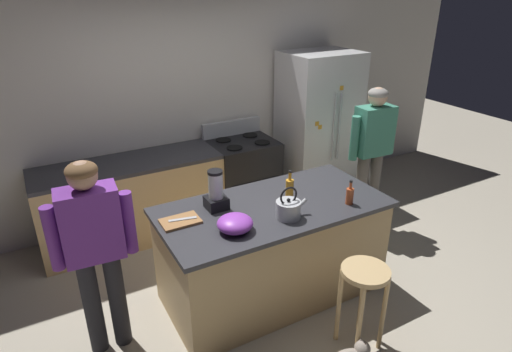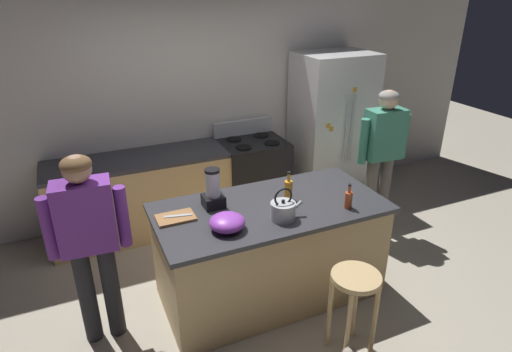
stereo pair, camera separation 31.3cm
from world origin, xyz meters
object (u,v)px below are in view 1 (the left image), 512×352
Objects in this scene: stove_range at (243,176)px; person_by_sink_right at (372,146)px; bar_stool at (364,287)px; bottle_soda at (290,188)px; mixing_bowl at (235,223)px; bottle_cooking_sauce at (350,195)px; cutting_board at (180,221)px; blender_appliance at (216,193)px; tea_kettle at (288,209)px; chef_knife at (183,219)px; kitchen_island at (273,250)px; person_by_island_left at (94,243)px; refrigerator at (318,126)px.

stove_range is 1.56m from person_by_sink_right.
bottle_soda is at bearing 94.41° from bar_stool.
bottle_cooking_sauce is at bearing -4.52° from mixing_bowl.
mixing_bowl reaches higher than cutting_board.
blender_appliance reaches higher than tea_kettle.
tea_kettle is 0.83m from chef_knife.
kitchen_island is 1.24× the size of person_by_island_left.
kitchen_island is 0.90m from chef_knife.
kitchen_island is at bearing 153.15° from bottle_cooking_sauce.
mixing_bowl is 0.92× the size of cutting_board.
mixing_bowl reaches higher than bar_stool.
mixing_bowl is (-1.04, 0.08, -0.02)m from bottle_cooking_sauce.
person_by_island_left is at bearing -171.65° from person_by_sink_right.
mixing_bowl is (-0.46, -0.21, 0.51)m from kitchen_island.
bottle_cooking_sauce is 0.72× the size of cutting_board.
stove_range is 3.60× the size of cutting_board.
stove_range is 0.69× the size of person_by_island_left.
bottle_cooking_sauce reaches higher than bar_stool.
mixing_bowl is (-0.96, -1.73, 0.50)m from stove_range.
bottle_soda is (-0.38, 0.34, 0.02)m from bottle_cooking_sauce.
cutting_board is at bearing 135.04° from mixing_bowl.
tea_kettle reaches higher than chef_knife.
cutting_board reaches higher than kitchen_island.
tea_kettle is at bearing -23.71° from cutting_board.
tea_kettle reaches higher than kitchen_island.
chef_knife is (-0.95, 0.06, -0.07)m from bottle_soda.
person_by_island_left is (-1.93, -1.46, 0.48)m from stove_range.
person_by_island_left is 7.10× the size of chef_knife.
bar_stool is 2.58× the size of mixing_bowl.
mixing_bowl is 1.00× the size of tea_kettle.
bar_stool is at bearing -133.37° from person_by_sink_right.
kitchen_island is 0.83m from bottle_cooking_sauce.
blender_appliance is 1.54× the size of chef_knife.
person_by_island_left reaches higher than tea_kettle.
kitchen_island is 0.58m from tea_kettle.
bar_stool is 3.29× the size of bottle_cooking_sauce.
cutting_board is (0.65, 0.04, -0.03)m from person_by_island_left.
kitchen_island is 2.22m from refrigerator.
cutting_board is at bearing -170.39° from person_by_sink_right.
refrigerator reaches higher than tea_kettle.
cutting_board is (-2.35, -1.39, -0.02)m from refrigerator.
bottle_soda is at bearing 8.66° from chef_knife.
stove_range is 2.04m from mixing_bowl.
chef_knife is (0.02, 0.00, 0.01)m from cutting_board.
blender_appliance reaches higher than mixing_bowl.
bottle_cooking_sauce is 0.98× the size of chef_knife.
tea_kettle is at bearing -106.01° from stove_range.
bottle_soda is at bearing -0.64° from person_by_island_left.
blender_appliance reaches higher than bottle_cooking_sauce.
tea_kettle is at bearing -90.82° from kitchen_island.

